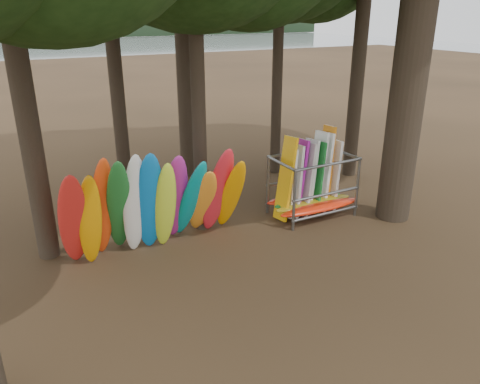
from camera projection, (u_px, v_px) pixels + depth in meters
name	position (u px, v px, depth m)	size (l,w,h in m)	color
ground	(290.00, 252.00, 12.82)	(120.00, 120.00, 0.00)	#47331E
lake	(40.00, 59.00, 62.23)	(160.00, 160.00, 0.00)	gray
far_shore	(13.00, 30.00, 102.67)	(160.00, 4.00, 4.00)	black
kayak_row	(156.00, 204.00, 12.40)	(5.07, 2.14, 3.10)	red
storage_rack	(312.00, 187.00, 14.93)	(2.98, 1.57, 2.77)	slate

